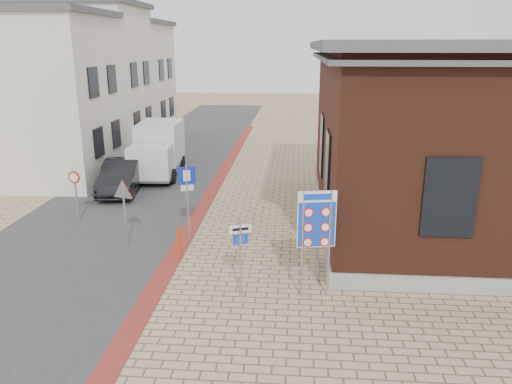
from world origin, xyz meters
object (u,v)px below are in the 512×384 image
(parking_sign, at_px, (187,189))
(sedan, at_px, (122,176))
(box_truck, at_px, (158,149))
(essen_sign, at_px, (240,247))
(border_sign, at_px, (317,222))
(bollard, at_px, (179,242))

(parking_sign, bearing_deg, sedan, 105.27)
(sedan, xyz_separation_m, box_truck, (0.95, 3.07, 0.66))
(sedan, bearing_deg, essen_sign, -63.62)
(box_truck, height_order, essen_sign, box_truck)
(box_truck, distance_m, parking_sign, 9.55)
(border_sign, relative_size, parking_sign, 1.10)
(sedan, relative_size, box_truck, 0.85)
(sedan, distance_m, parking_sign, 7.39)
(sedan, relative_size, parking_sign, 1.64)
(border_sign, distance_m, bollard, 5.15)
(box_truck, bearing_deg, parking_sign, -72.81)
(essen_sign, distance_m, bollard, 3.52)
(sedan, distance_m, box_truck, 3.28)
(sedan, height_order, box_truck, box_truck)
(box_truck, distance_m, bollard, 10.98)
(box_truck, height_order, border_sign, border_sign)
(border_sign, relative_size, essen_sign, 1.35)
(border_sign, bearing_deg, essen_sign, 175.25)
(sedan, relative_size, border_sign, 1.49)
(sedan, height_order, bollard, sedan)
(box_truck, relative_size, essen_sign, 2.38)
(border_sign, distance_m, essen_sign, 2.15)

